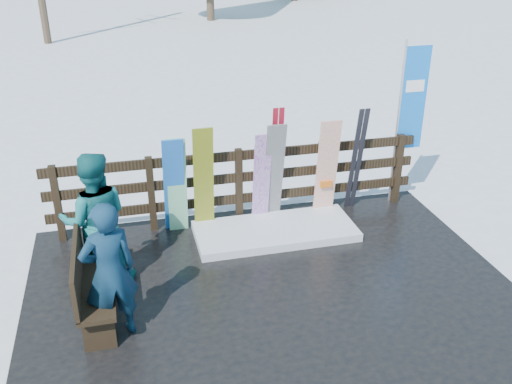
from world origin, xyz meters
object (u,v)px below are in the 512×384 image
object	(u,v)px
snowboard_3	(262,179)
snowboard_5	(327,169)
snowboard_2	(204,180)
snowboard_4	(273,174)
snowboard_1	(177,186)
rental_flag	(409,105)
bench	(89,278)
person_front	(109,272)
snowboard_0	(174,186)
person_back	(95,220)

from	to	relation	value
snowboard_3	snowboard_5	distance (m)	1.01
snowboard_2	snowboard_4	size ratio (longest dim) A/B	1.00
snowboard_1	rental_flag	size ratio (longest dim) A/B	0.59
bench	snowboard_3	world-z (taller)	snowboard_3
snowboard_2	person_front	size ratio (longest dim) A/B	1.01
bench	snowboard_0	bearing A→B (deg)	55.59
snowboard_1	person_front	world-z (taller)	person_front
snowboard_0	rental_flag	xyz separation A→B (m)	(3.69, 0.27, 0.84)
bench	rental_flag	bearing A→B (deg)	22.07
snowboard_0	snowboard_5	size ratio (longest dim) A/B	1.00
person_back	snowboard_3	bearing A→B (deg)	-157.32
bench	snowboard_4	xyz separation A→B (m)	(2.62, 1.70, 0.29)
person_back	snowboard_4	bearing A→B (deg)	-158.80
snowboard_0	person_back	xyz separation A→B (m)	(-1.06, -0.98, 0.10)
snowboard_3	snowboard_5	xyz separation A→B (m)	(1.01, -0.00, 0.05)
snowboard_4	rental_flag	xyz separation A→B (m)	(2.23, 0.27, 0.80)
person_front	rental_flag	bearing A→B (deg)	-169.81
snowboard_3	snowboard_1	bearing A→B (deg)	-180.00
snowboard_4	snowboard_0	bearing A→B (deg)	180.00
snowboard_4	snowboard_2	bearing A→B (deg)	-180.00
snowboard_1	snowboard_5	world-z (taller)	snowboard_5
snowboard_1	rental_flag	bearing A→B (deg)	4.24
snowboard_4	person_back	size ratio (longest dim) A/B	0.94
rental_flag	person_front	world-z (taller)	rental_flag
snowboard_2	snowboard_3	world-z (taller)	snowboard_2
snowboard_2	rental_flag	size ratio (longest dim) A/B	0.63
snowboard_4	person_front	bearing A→B (deg)	-138.77
snowboard_0	person_front	distance (m)	2.28
bench	rental_flag	xyz separation A→B (m)	(4.85, 1.97, 1.09)
snowboard_3	person_front	size ratio (longest dim) A/B	0.91
snowboard_1	snowboard_3	world-z (taller)	snowboard_1
rental_flag	person_front	xyz separation A→B (m)	(-4.60, -2.35, -0.79)
snowboard_5	snowboard_1	bearing A→B (deg)	-180.00
snowboard_2	snowboard_4	xyz separation A→B (m)	(1.03, 0.00, -0.01)
snowboard_5	snowboard_4	bearing A→B (deg)	180.00
snowboard_5	person_front	bearing A→B (deg)	-146.98
snowboard_1	person_back	bearing A→B (deg)	-138.44
snowboard_2	person_back	size ratio (longest dim) A/B	0.94
snowboard_2	rental_flag	distance (m)	3.37
snowboard_0	rental_flag	world-z (taller)	rental_flag
snowboard_3	rental_flag	size ratio (longest dim) A/B	0.57
snowboard_5	person_back	bearing A→B (deg)	-163.71
snowboard_4	rental_flag	distance (m)	2.38
snowboard_2	snowboard_3	distance (m)	0.86
snowboard_0	rental_flag	bearing A→B (deg)	4.19
snowboard_1	snowboard_2	bearing A→B (deg)	0.00
rental_flag	person_front	distance (m)	5.23
snowboard_1	snowboard_4	world-z (taller)	snowboard_4
person_back	snowboard_0	bearing A→B (deg)	-137.29
snowboard_2	person_back	world-z (taller)	person_back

